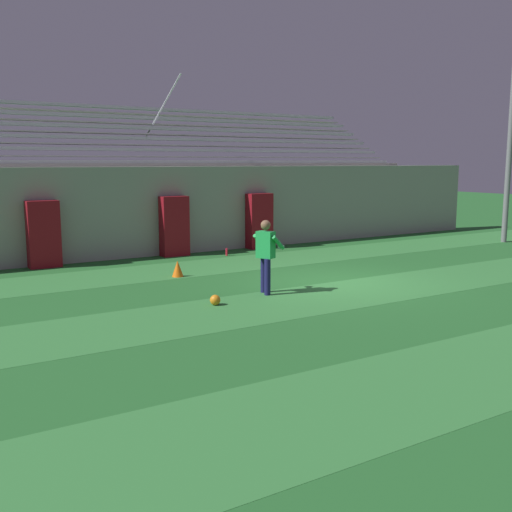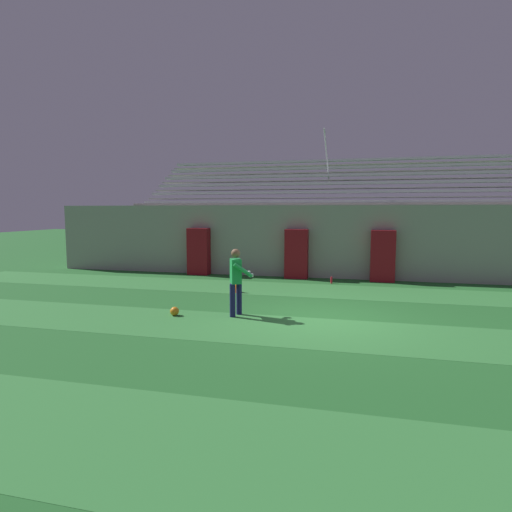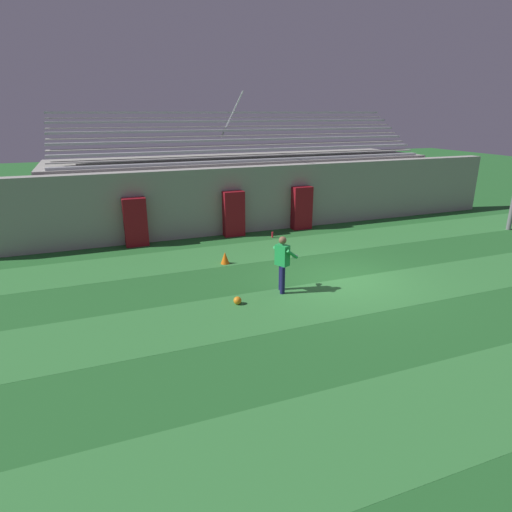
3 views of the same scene
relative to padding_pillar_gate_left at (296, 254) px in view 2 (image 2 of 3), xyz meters
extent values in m
plane|color=#236028|center=(1.59, -5.95, -0.94)|extent=(80.00, 80.00, 0.00)
cube|color=#337A38|center=(1.59, -11.95, -0.94)|extent=(28.00, 2.40, 0.01)
cube|color=#337A38|center=(1.59, -7.15, -0.94)|extent=(28.00, 2.40, 0.01)
cube|color=#337A38|center=(1.59, -2.35, -0.94)|extent=(28.00, 2.40, 0.01)
cube|color=#999691|center=(1.59, 0.55, 0.46)|extent=(24.00, 0.60, 2.80)
cube|color=maroon|center=(0.00, 0.00, 0.00)|extent=(0.87, 0.44, 1.88)
cube|color=maroon|center=(3.18, 0.00, 0.00)|extent=(0.87, 0.44, 1.88)
cube|color=maroon|center=(-3.99, 0.00, 0.00)|extent=(0.87, 0.44, 1.88)
cube|color=#999691|center=(1.59, 3.25, 0.51)|extent=(18.00, 4.60, 2.90)
cube|color=#A8AAB2|center=(1.59, 1.30, 2.01)|extent=(17.10, 0.36, 0.10)
cube|color=#999691|center=(1.59, 1.10, 1.78)|extent=(17.10, 0.60, 0.04)
cube|color=#A8AAB2|center=(1.59, 2.00, 2.41)|extent=(17.10, 0.36, 0.10)
cube|color=#999691|center=(1.59, 1.80, 2.18)|extent=(17.10, 0.60, 0.04)
cube|color=#A8AAB2|center=(1.59, 2.70, 2.81)|extent=(17.10, 0.36, 0.10)
cube|color=#999691|center=(1.59, 2.50, 2.58)|extent=(17.10, 0.60, 0.04)
cube|color=#A8AAB2|center=(1.59, 3.40, 3.21)|extent=(17.10, 0.36, 0.10)
cube|color=#999691|center=(1.59, 3.20, 2.98)|extent=(17.10, 0.60, 0.04)
cube|color=#A8AAB2|center=(1.59, 4.10, 3.61)|extent=(17.10, 0.36, 0.10)
cube|color=#999691|center=(1.59, 3.90, 3.38)|extent=(17.10, 0.60, 0.04)
cube|color=#A8AAB2|center=(1.59, 4.80, 4.01)|extent=(17.10, 0.36, 0.10)
cube|color=#999691|center=(1.59, 4.60, 3.78)|extent=(17.10, 0.60, 0.04)
cylinder|color=#A8AAB2|center=(0.87, 2.80, 3.86)|extent=(0.06, 3.33, 2.05)
cylinder|color=#19194C|center=(-0.54, -6.04, -0.53)|extent=(0.19, 0.19, 0.82)
cylinder|color=#19194C|center=(-0.62, -6.32, -0.53)|extent=(0.19, 0.19, 0.82)
cube|color=green|center=(-0.58, -6.18, 0.18)|extent=(0.38, 0.45, 0.60)
sphere|color=brown|center=(-0.58, -6.18, 0.62)|extent=(0.22, 0.22, 0.22)
cylinder|color=green|center=(-0.56, -5.90, 0.23)|extent=(0.47, 0.29, 0.37)
cylinder|color=green|center=(-0.35, -6.34, 0.23)|extent=(0.47, 0.29, 0.37)
cube|color=silver|center=(-0.36, -5.85, 0.10)|extent=(0.15, 0.15, 0.08)
cube|color=silver|center=(-0.19, -6.21, 0.10)|extent=(0.15, 0.15, 0.08)
sphere|color=orange|center=(-2.06, -6.55, -0.83)|extent=(0.22, 0.22, 0.22)
cone|color=orange|center=(-1.41, -3.27, -0.73)|extent=(0.30, 0.30, 0.42)
cylinder|color=red|center=(1.40, -0.87, -0.82)|extent=(0.07, 0.07, 0.24)
camera|label=1|loc=(-7.78, -17.27, 2.00)|focal=42.00mm
camera|label=2|loc=(2.41, -16.17, 1.68)|focal=30.00mm
camera|label=3|loc=(-5.42, -16.65, 4.03)|focal=30.00mm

